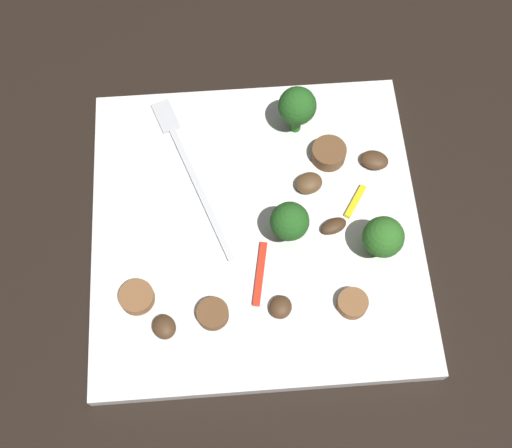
# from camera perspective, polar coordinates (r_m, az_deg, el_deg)

# --- Properties ---
(ground_plane) EXTENTS (1.40, 1.40, 0.00)m
(ground_plane) POSITION_cam_1_polar(r_m,az_deg,el_deg) (0.60, 0.00, -0.57)
(ground_plane) COLOR black
(plate) EXTENTS (0.29, 0.29, 0.01)m
(plate) POSITION_cam_1_polar(r_m,az_deg,el_deg) (0.59, 0.00, -0.29)
(plate) COLOR white
(plate) RESTS_ON ground_plane
(fork) EXTENTS (0.17, 0.07, 0.00)m
(fork) POSITION_cam_1_polar(r_m,az_deg,el_deg) (0.62, -5.96, 5.19)
(fork) COLOR silver
(fork) RESTS_ON plate
(broccoli_floret_0) EXTENTS (0.03, 0.03, 0.05)m
(broccoli_floret_0) POSITION_cam_1_polar(r_m,az_deg,el_deg) (0.55, 2.95, 0.20)
(broccoli_floret_0) COLOR #296420
(broccoli_floret_0) RESTS_ON plate
(broccoli_floret_1) EXTENTS (0.04, 0.04, 0.06)m
(broccoli_floret_1) POSITION_cam_1_polar(r_m,az_deg,el_deg) (0.61, 3.62, 10.19)
(broccoli_floret_1) COLOR #296420
(broccoli_floret_1) RESTS_ON plate
(broccoli_floret_2) EXTENTS (0.04, 0.04, 0.05)m
(broccoli_floret_2) POSITION_cam_1_polar(r_m,az_deg,el_deg) (0.56, 11.03, -1.17)
(broccoli_floret_2) COLOR #347525
(broccoli_floret_2) RESTS_ON plate
(sausage_slice_0) EXTENTS (0.03, 0.03, 0.01)m
(sausage_slice_0) POSITION_cam_1_polar(r_m,az_deg,el_deg) (0.55, -3.80, -7.82)
(sausage_slice_0) COLOR brown
(sausage_slice_0) RESTS_ON plate
(sausage_slice_1) EXTENTS (0.05, 0.05, 0.01)m
(sausage_slice_1) POSITION_cam_1_polar(r_m,az_deg,el_deg) (0.62, 6.37, 6.15)
(sausage_slice_1) COLOR brown
(sausage_slice_1) RESTS_ON plate
(sausage_slice_2) EXTENTS (0.04, 0.04, 0.01)m
(sausage_slice_2) POSITION_cam_1_polar(r_m,az_deg,el_deg) (0.57, -10.37, -6.30)
(sausage_slice_2) COLOR brown
(sausage_slice_2) RESTS_ON plate
(sausage_slice_3) EXTENTS (0.03, 0.03, 0.01)m
(sausage_slice_3) POSITION_cam_1_polar(r_m,az_deg,el_deg) (0.56, 8.43, -6.87)
(sausage_slice_3) COLOR brown
(sausage_slice_3) RESTS_ON plate
(mushroom_0) EXTENTS (0.02, 0.03, 0.01)m
(mushroom_0) POSITION_cam_1_polar(r_m,az_deg,el_deg) (0.59, 6.79, -0.17)
(mushroom_0) COLOR #422B19
(mushroom_0) RESTS_ON plate
(mushroom_1) EXTENTS (0.03, 0.03, 0.01)m
(mushroom_1) POSITION_cam_1_polar(r_m,az_deg,el_deg) (0.62, 10.30, 5.51)
(mushroom_1) COLOR #4C331E
(mushroom_1) RESTS_ON plate
(mushroom_2) EXTENTS (0.03, 0.03, 0.01)m
(mushroom_2) POSITION_cam_1_polar(r_m,az_deg,el_deg) (0.55, -8.03, -8.89)
(mushroom_2) COLOR #4C331E
(mushroom_2) RESTS_ON plate
(mushroom_3) EXTENTS (0.03, 0.03, 0.01)m
(mushroom_3) POSITION_cam_1_polar(r_m,az_deg,el_deg) (0.55, 2.16, -7.26)
(mushroom_3) COLOR #4C331E
(mushroom_3) RESTS_ON plate
(mushroom_4) EXTENTS (0.03, 0.03, 0.01)m
(mushroom_4) POSITION_cam_1_polar(r_m,az_deg,el_deg) (0.60, 4.64, 3.59)
(mushroom_4) COLOR brown
(mushroom_4) RESTS_ON plate
(pepper_strip_0) EXTENTS (0.03, 0.02, 0.00)m
(pepper_strip_0) POSITION_cam_1_polar(r_m,az_deg,el_deg) (0.60, 8.66, 1.96)
(pepper_strip_0) COLOR yellow
(pepper_strip_0) RESTS_ON plate
(pepper_strip_1) EXTENTS (0.06, 0.02, 0.00)m
(pepper_strip_1) POSITION_cam_1_polar(r_m,az_deg,el_deg) (0.57, 0.39, -4.36)
(pepper_strip_1) COLOR red
(pepper_strip_1) RESTS_ON plate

